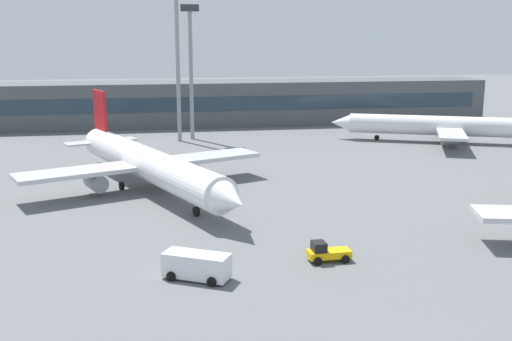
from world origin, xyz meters
The scene contains 8 objects.
ground_plane centered at (0.00, 40.00, 0.00)m, with size 400.00×400.00×0.00m, color slate.
terminal_building centered at (0.00, 99.63, 4.50)m, with size 111.77×12.13×9.00m.
airplane_mid centered at (-15.16, 44.12, 3.33)m, with size 30.14×41.91×10.93m.
airplane_far centered at (35.39, 70.84, 2.93)m, with size 36.95×26.55×9.61m.
baggage_tug_yellow centered at (-0.40, 17.41, 0.80)m, with size 3.66×1.93×1.75m.
service_van_white centered at (-11.41, 15.30, 1.11)m, with size 5.53×4.22×2.08m.
floodlight_tower_west centered at (-7.50, 81.70, 13.83)m, with size 3.20×0.80×23.70m.
floodlight_tower_east centered at (-9.87, 79.87, 15.71)m, with size 3.20×0.80×27.34m.
Camera 1 is at (-14.32, -30.66, 18.80)m, focal length 43.78 mm.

